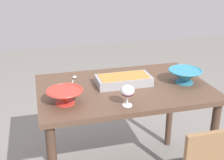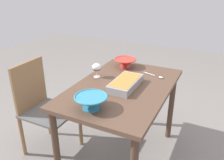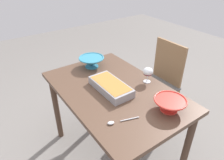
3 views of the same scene
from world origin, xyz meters
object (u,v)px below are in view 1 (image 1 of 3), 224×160
small_bowl (65,96)px  dining_table (124,100)px  wine_glass (128,92)px  mixing_bowl (185,75)px  serving_spoon (74,79)px  casserole_dish (124,80)px

small_bowl → dining_table: bearing=-159.4°
wine_glass → small_bowl: 0.38m
mixing_bowl → serving_spoon: size_ratio=1.12×
serving_spoon → casserole_dish: bearing=151.2°
serving_spoon → dining_table: bearing=146.9°
dining_table → serving_spoon: serving_spoon is taller
serving_spoon → mixing_bowl: bearing=161.2°
wine_glass → dining_table: bearing=-103.4°
small_bowl → serving_spoon: small_bowl is taller
dining_table → small_bowl: size_ratio=5.29×
mixing_bowl → casserole_dish: bearing=-10.4°
casserole_dish → mixing_bowl: 0.43m
wine_glass → small_bowl: bearing=-20.2°
casserole_dish → serving_spoon: size_ratio=1.81×
dining_table → casserole_dish: 0.14m
casserole_dish → mixing_bowl: bearing=169.6°
dining_table → small_bowl: bearing=20.6°
casserole_dish → wine_glass: bearing=76.8°
wine_glass → casserole_dish: 0.33m
dining_table → casserole_dish: casserole_dish is taller
dining_table → wine_glass: (0.07, 0.29, 0.19)m
wine_glass → casserole_dish: wine_glass is taller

